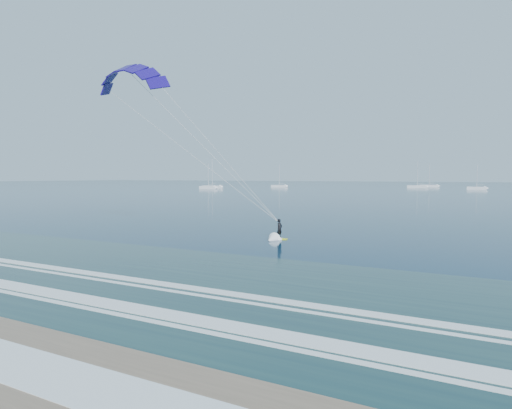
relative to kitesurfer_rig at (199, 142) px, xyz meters
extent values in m
cube|color=#1E423F|center=(8.88, -17.08, -8.63)|extent=(600.00, 22.00, 0.03)
cube|color=white|center=(8.88, -23.58, -8.61)|extent=(600.00, 0.90, 0.07)
cube|color=white|center=(8.88, -19.58, -8.61)|extent=(600.00, 1.10, 0.07)
cube|color=white|center=(8.88, -15.58, -8.61)|extent=(600.00, 0.70, 0.07)
cube|color=#DEF01C|center=(6.77, 2.72, -8.61)|extent=(1.39, 0.45, 0.08)
imported|color=black|center=(6.77, 2.72, -7.71)|extent=(0.54, 0.70, 1.71)
cone|color=white|center=(6.62, 1.42, -8.57)|extent=(1.31, 1.74, 1.10)
cube|color=white|center=(-93.88, 140.21, -8.05)|extent=(10.21, 2.40, 1.20)
cylinder|color=silver|center=(-93.88, 140.21, -1.20)|extent=(0.18, 0.18, 12.48)
cylinder|color=silver|center=(-92.68, 140.21, -6.65)|extent=(2.60, 0.12, 0.12)
cube|color=white|center=(-72.66, 166.94, -8.05)|extent=(7.96, 2.40, 1.20)
cylinder|color=silver|center=(-72.66, 166.94, -2.53)|extent=(0.18, 0.18, 9.84)
cylinder|color=silver|center=(-71.46, 166.94, -6.65)|extent=(2.60, 0.12, 0.12)
cube|color=white|center=(-9.34, 208.42, -8.05)|extent=(8.93, 2.40, 1.20)
cylinder|color=silver|center=(-9.34, 208.42, -2.04)|extent=(0.18, 0.18, 10.81)
cylinder|color=silver|center=(-8.14, 208.42, -6.65)|extent=(2.60, 0.12, 0.12)
cube|color=white|center=(13.93, 173.59, -8.05)|extent=(7.26, 2.40, 1.20)
cylinder|color=silver|center=(13.93, 173.59, -2.91)|extent=(0.18, 0.18, 9.07)
cylinder|color=silver|center=(15.13, 173.59, -6.65)|extent=(2.60, 0.12, 0.12)
cube|color=white|center=(-12.15, 191.03, -8.05)|extent=(8.95, 2.40, 1.20)
cylinder|color=silver|center=(-12.15, 191.03, -1.72)|extent=(0.18, 0.18, 11.46)
cylinder|color=silver|center=(-10.95, 191.03, -6.65)|extent=(2.60, 0.12, 0.12)
cube|color=white|center=(-88.54, 129.27, -8.05)|extent=(8.10, 2.40, 1.20)
cylinder|color=silver|center=(-88.54, 129.27, -2.47)|extent=(0.18, 0.18, 9.96)
cylinder|color=silver|center=(-87.34, 129.27, -6.65)|extent=(2.60, 0.12, 0.12)
camera|label=1|loc=(24.33, -33.66, -3.03)|focal=32.00mm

